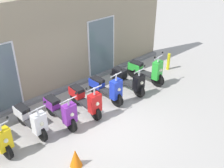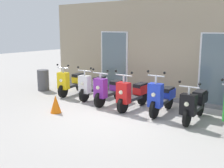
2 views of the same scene
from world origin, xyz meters
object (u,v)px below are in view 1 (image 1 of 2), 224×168
at_px(scooter_white, 31,119).
at_px(scooter_blue, 106,88).
at_px(curb_bollard, 168,62).
at_px(scooter_red, 85,100).
at_px(traffic_cone, 76,158).
at_px(scooter_purple, 60,110).
at_px(scooter_black, 128,79).
at_px(scooter_green, 146,70).

xyz_separation_m(scooter_white, scooter_blue, (2.71, -0.10, 0.01)).
relative_size(scooter_blue, curb_bollard, 2.26).
xyz_separation_m(scooter_red, scooter_blue, (0.93, 0.10, 0.01)).
height_order(scooter_red, traffic_cone, scooter_red).
bearing_deg(scooter_purple, curb_bollard, 2.24).
xyz_separation_m(scooter_red, traffic_cone, (-1.55, -1.70, -0.21)).
distance_m(scooter_black, scooter_green, 0.96).
bearing_deg(scooter_red, traffic_cone, -132.28).
relative_size(scooter_white, scooter_green, 0.93).
relative_size(scooter_black, curb_bollard, 2.23).
bearing_deg(scooter_green, scooter_purple, -178.89).
height_order(scooter_white, scooter_black, scooter_white).
distance_m(scooter_red, scooter_black, 1.92).
relative_size(scooter_black, traffic_cone, 3.00).
distance_m(traffic_cone, curb_bollard, 6.21).
distance_m(scooter_white, curb_bollard, 6.14).
relative_size(scooter_red, scooter_green, 0.96).
distance_m(scooter_purple, traffic_cone, 1.84).
height_order(traffic_cone, curb_bollard, curb_bollard).
bearing_deg(curb_bollard, scooter_white, -179.80).
bearing_deg(scooter_purple, scooter_blue, 2.64).
bearing_deg(scooter_black, scooter_red, -178.51).
height_order(scooter_red, scooter_black, scooter_red).
relative_size(scooter_red, curb_bollard, 2.24).
xyz_separation_m(scooter_white, scooter_red, (1.78, -0.20, -0.00)).
distance_m(scooter_purple, curb_bollard, 5.27).
relative_size(scooter_purple, scooter_red, 1.00).
relative_size(scooter_purple, traffic_cone, 3.02).
bearing_deg(scooter_green, traffic_cone, -158.02).
bearing_deg(scooter_green, scooter_blue, 179.65).
xyz_separation_m(scooter_black, scooter_green, (0.96, 0.03, 0.03)).
distance_m(scooter_purple, scooter_blue, 1.84).
xyz_separation_m(scooter_green, traffic_cone, (-4.43, -1.79, -0.25)).
distance_m(scooter_white, scooter_green, 4.66).
xyz_separation_m(scooter_blue, scooter_black, (0.98, -0.05, -0.01)).
bearing_deg(traffic_cone, scooter_black, 26.83).
xyz_separation_m(scooter_black, traffic_cone, (-3.47, -1.75, -0.22)).
xyz_separation_m(scooter_white, scooter_purple, (0.87, -0.18, 0.00)).
relative_size(scooter_green, curb_bollard, 2.33).
distance_m(scooter_black, curb_bollard, 2.45).
xyz_separation_m(scooter_white, curb_bollard, (6.14, 0.02, -0.12)).
bearing_deg(scooter_red, curb_bollard, 2.85).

